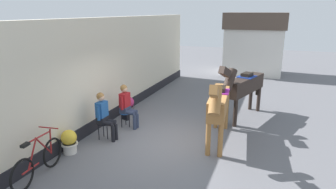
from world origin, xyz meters
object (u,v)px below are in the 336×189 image
flower_planter_near (69,141)px  saddled_horse_far (243,86)px  seated_visitor_far (127,104)px  leaning_bicycle (38,161)px  saddled_horse_near (219,103)px  satchel_bag (126,117)px  spare_stool_white (223,92)px  flower_planter_far (129,105)px  seated_visitor_near (104,114)px

flower_planter_near → saddled_horse_far: bearing=47.5°
seated_visitor_far → leaning_bicycle: (-0.42, -3.34, -0.38)m
flower_planter_near → seated_visitor_far: bearing=75.3°
seated_visitor_far → saddled_horse_near: size_ratio=0.46×
saddled_horse_far → satchel_bag: saddled_horse_far is taller
saddled_horse_near → spare_stool_white: bearing=98.1°
seated_visitor_far → flower_planter_far: bearing=115.6°
seated_visitor_near → satchel_bag: size_ratio=4.96×
satchel_bag → flower_planter_far: bearing=126.1°
seated_visitor_far → spare_stool_white: bearing=58.1°
seated_visitor_far → flower_planter_near: bearing=-104.7°
saddled_horse_near → spare_stool_white: saddled_horse_near is taller
seated_visitor_near → spare_stool_white: seated_visitor_near is taller
spare_stool_white → leaning_bicycle: bearing=-111.3°
saddled_horse_near → spare_stool_white: (-0.56, 3.92, -0.76)m
saddled_horse_near → satchel_bag: 3.53m
seated_visitor_near → flower_planter_far: (-0.37, 2.18, -0.44)m
saddled_horse_near → leaning_bicycle: saddled_horse_near is taller
seated_visitor_far → leaning_bicycle: 3.39m
flower_planter_far → leaning_bicycle: size_ratio=0.37×
flower_planter_far → spare_stool_white: bearing=42.4°
saddled_horse_far → spare_stool_white: saddled_horse_far is taller
seated_visitor_near → flower_planter_near: size_ratio=2.17×
flower_planter_far → flower_planter_near: bearing=-90.2°
saddled_horse_near → flower_planter_far: saddled_horse_near is taller
seated_visitor_far → saddled_horse_far: (3.33, 2.10, 0.38)m
leaning_bicycle → flower_planter_near: bearing=96.4°
leaning_bicycle → satchel_bag: size_ratio=6.26×
flower_planter_far → satchel_bag: flower_planter_far is taller
seated_visitor_near → seated_visitor_far: 1.06m
seated_visitor_far → saddled_horse_near: (2.92, -0.13, 0.38)m
leaning_bicycle → saddled_horse_far: bearing=55.5°
saddled_horse_far → flower_planter_near: saddled_horse_far is taller
flower_planter_far → saddled_horse_far: bearing=14.0°
flower_planter_near → spare_stool_white: bearing=63.8°
seated_visitor_near → saddled_horse_far: saddled_horse_far is taller
seated_visitor_near → flower_planter_near: seated_visitor_near is taller
leaning_bicycle → seated_visitor_far: bearing=82.8°
flower_planter_near → spare_stool_white: (2.92, 5.92, 0.07)m
seated_visitor_near → saddled_horse_far: bearing=41.9°
seated_visitor_far → flower_planter_far: seated_visitor_far is taller
seated_visitor_far → satchel_bag: bearing=123.0°
saddled_horse_near → leaning_bicycle: 4.70m
saddled_horse_far → satchel_bag: (-3.70, -1.53, -1.06)m
seated_visitor_far → satchel_bag: (-0.37, 0.57, -0.68)m
satchel_bag → saddled_horse_near: bearing=6.9°
seated_visitor_far → saddled_horse_far: size_ratio=0.48×
flower_planter_far → satchel_bag: (0.18, -0.57, -0.23)m
saddled_horse_near → leaning_bicycle: (-3.34, -3.21, -0.76)m
leaning_bicycle → satchel_bag: 3.93m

